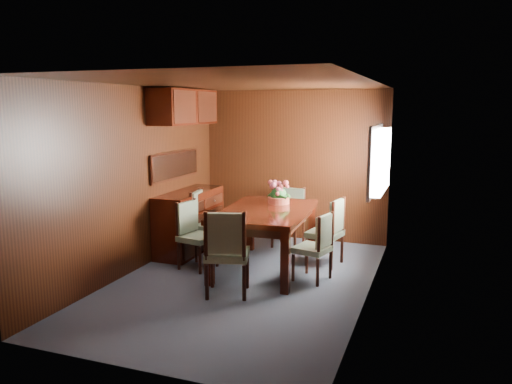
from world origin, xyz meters
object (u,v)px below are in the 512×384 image
at_px(chair_right_near, 317,244).
at_px(dining_table, 266,218).
at_px(sideboard, 190,221).
at_px(flower_centerpiece, 279,193).
at_px(chair_left_near, 193,231).
at_px(chair_head, 226,249).

bearing_deg(chair_right_near, dining_table, 87.36).
relative_size(sideboard, flower_centerpiece, 4.39).
distance_m(sideboard, chair_left_near, 0.81).
bearing_deg(chair_left_near, flower_centerpiece, 136.46).
xyz_separation_m(chair_left_near, flower_centerpiece, (0.97, 0.68, 0.46)).
relative_size(dining_table, chair_left_near, 1.97).
bearing_deg(sideboard, chair_left_near, -58.79).
xyz_separation_m(chair_right_near, chair_head, (-0.84, -0.86, 0.09)).
xyz_separation_m(dining_table, chair_head, (-0.09, -1.08, -0.14)).
relative_size(chair_head, flower_centerpiece, 3.17).
xyz_separation_m(sideboard, chair_right_near, (2.09, -0.65, 0.02)).
bearing_deg(chair_left_near, dining_table, 117.33).
distance_m(chair_left_near, chair_right_near, 1.67).
xyz_separation_m(chair_right_near, flower_centerpiece, (-0.70, 0.64, 0.49)).
height_order(dining_table, chair_head, chair_head).
xyz_separation_m(sideboard, chair_head, (1.25, -1.51, 0.11)).
height_order(sideboard, chair_left_near, chair_left_near).
bearing_deg(dining_table, flower_centerpiece, 81.06).
bearing_deg(dining_table, chair_left_near, -166.62).
bearing_deg(chair_head, dining_table, 68.66).
height_order(dining_table, chair_left_near, chair_left_near).
bearing_deg(chair_right_near, chair_head, 149.69).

